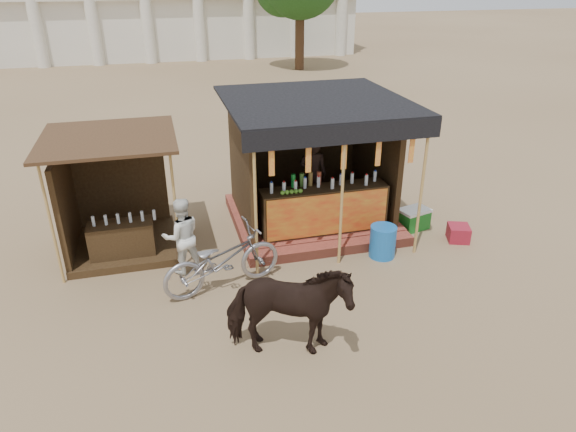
% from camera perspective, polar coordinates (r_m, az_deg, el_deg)
% --- Properties ---
extents(ground, '(120.00, 120.00, 0.00)m').
position_cam_1_polar(ground, '(8.51, 2.78, -11.28)').
color(ground, '#846B4C').
rests_on(ground, ground).
extents(main_stall, '(3.60, 3.61, 2.78)m').
position_cam_1_polar(main_stall, '(11.08, 2.73, 4.05)').
color(main_stall, brown).
rests_on(main_stall, ground).
extents(secondary_stall, '(2.40, 2.40, 2.38)m').
position_cam_1_polar(secondary_stall, '(10.65, -19.08, 0.62)').
color(secondary_stall, '#3A2815').
rests_on(secondary_stall, ground).
extents(cow, '(1.95, 1.26, 1.52)m').
position_cam_1_polar(cow, '(7.37, -0.05, -10.55)').
color(cow, black).
rests_on(cow, ground).
extents(motorbike, '(2.28, 1.28, 1.13)m').
position_cam_1_polar(motorbike, '(9.00, -7.32, -4.86)').
color(motorbike, gray).
rests_on(motorbike, ground).
extents(bystander, '(0.79, 0.66, 1.48)m').
position_cam_1_polar(bystander, '(9.53, -11.71, -2.20)').
color(bystander, silver).
rests_on(bystander, ground).
extents(blue_barrel, '(0.60, 0.60, 0.64)m').
position_cam_1_polar(blue_barrel, '(10.19, 10.48, -2.81)').
color(blue_barrel, '#175EAF').
rests_on(blue_barrel, ground).
extents(red_crate, '(0.54, 0.56, 0.33)m').
position_cam_1_polar(red_crate, '(11.24, 18.40, -1.81)').
color(red_crate, maroon).
rests_on(red_crate, ground).
extents(cooler, '(0.73, 0.59, 0.46)m').
position_cam_1_polar(cooler, '(11.46, 13.79, -0.28)').
color(cooler, '#186F20').
rests_on(cooler, ground).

